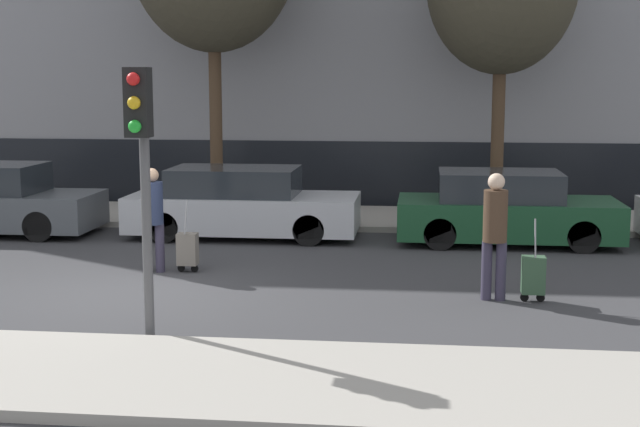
# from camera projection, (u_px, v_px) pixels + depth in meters

# --- Properties ---
(ground_plane) EXTENTS (80.00, 80.00, 0.00)m
(ground_plane) POSITION_uv_depth(u_px,v_px,m) (130.00, 292.00, 13.15)
(ground_plane) COLOR #38383A
(sidewalk_near) EXTENTS (28.00, 2.50, 0.12)m
(sidewalk_near) POSITION_uv_depth(u_px,v_px,m) (15.00, 371.00, 9.46)
(sidewalk_near) COLOR #A39E93
(sidewalk_near) RESTS_ON ground_plane
(sidewalk_far) EXTENTS (28.00, 3.00, 0.12)m
(sidewalk_far) POSITION_uv_depth(u_px,v_px,m) (231.00, 216.00, 20.02)
(sidewalk_far) COLOR #A39E93
(sidewalk_far) RESTS_ON ground_plane
(parked_car_1) EXTENTS (4.52, 1.78, 1.38)m
(parked_car_1) POSITION_uv_depth(u_px,v_px,m) (241.00, 204.00, 17.62)
(parked_car_1) COLOR #B7BABF
(parked_car_1) RESTS_ON ground_plane
(parked_car_2) EXTENTS (4.14, 1.78, 1.38)m
(parked_car_2) POSITION_uv_depth(u_px,v_px,m) (505.00, 210.00, 16.91)
(parked_car_2) COLOR #194728
(parked_car_2) RESTS_ON ground_plane
(pedestrian_left) EXTENTS (0.35, 0.34, 1.70)m
(pedestrian_left) POSITION_uv_depth(u_px,v_px,m) (153.00, 213.00, 14.39)
(pedestrian_left) COLOR #383347
(pedestrian_left) RESTS_ON ground_plane
(trolley_left) EXTENTS (0.34, 0.29, 1.18)m
(trolley_left) POSITION_uv_depth(u_px,v_px,m) (188.00, 249.00, 14.47)
(trolley_left) COLOR slate
(trolley_left) RESTS_ON ground_plane
(pedestrian_right) EXTENTS (0.35, 0.34, 1.82)m
(pedestrian_right) POSITION_uv_depth(u_px,v_px,m) (495.00, 228.00, 12.55)
(pedestrian_right) COLOR #383347
(pedestrian_right) RESTS_ON ground_plane
(trolley_right) EXTENTS (0.34, 0.29, 1.19)m
(trolley_right) POSITION_uv_depth(u_px,v_px,m) (533.00, 275.00, 12.55)
(trolley_right) COLOR #335138
(trolley_right) RESTS_ON ground_plane
(traffic_light) EXTENTS (0.28, 0.47, 3.26)m
(traffic_light) POSITION_uv_depth(u_px,v_px,m) (141.00, 147.00, 10.36)
(traffic_light) COLOR #515154
(traffic_light) RESTS_ON ground_plane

